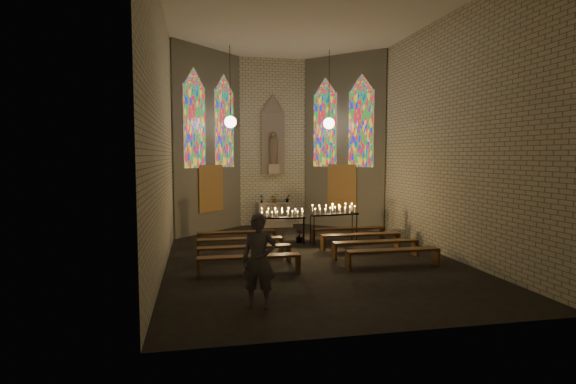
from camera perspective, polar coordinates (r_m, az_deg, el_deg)
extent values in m
plane|color=black|center=(13.50, 2.28, -7.99)|extent=(12.00, 12.00, 0.00)
cube|color=beige|center=(19.06, -1.97, 6.29)|extent=(8.00, 0.02, 7.00)
cube|color=beige|center=(7.50, 13.37, 8.69)|extent=(8.00, 0.02, 7.00)
cube|color=beige|center=(12.84, -15.42, 6.92)|extent=(0.02, 12.00, 7.00)
cube|color=beige|center=(14.66, 17.81, 6.56)|extent=(0.02, 12.00, 7.00)
cube|color=silver|center=(13.78, 2.38, 21.72)|extent=(8.00, 12.00, 0.01)
cube|color=beige|center=(17.56, -10.23, 6.36)|extent=(2.72, 2.72, 7.00)
cube|color=beige|center=(18.51, 7.16, 6.30)|extent=(2.72, 2.72, 7.00)
cube|color=#4C3F8C|center=(16.90, -11.78, 8.10)|extent=(0.78, 0.78, 3.00)
cube|color=#4C3F8C|center=(18.07, -8.09, 7.92)|extent=(0.78, 0.78, 3.00)
cube|color=#4C3F8C|center=(18.77, 4.72, 7.83)|extent=(0.78, 0.78, 3.00)
cube|color=#4C3F8C|center=(18.04, 9.27, 7.91)|extent=(0.78, 0.78, 3.00)
cube|color=brown|center=(17.48, -9.74, 0.47)|extent=(0.95, 0.95, 1.80)
cube|color=brown|center=(18.40, 6.86, 0.71)|extent=(0.95, 0.95, 1.80)
cube|color=gray|center=(18.99, -1.93, 6.30)|extent=(1.00, 0.12, 2.60)
cone|color=gray|center=(19.10, -1.94, 11.25)|extent=(1.00, 1.00, 0.80)
cube|color=#B0A28F|center=(18.85, -1.85, 2.96)|extent=(0.45, 0.30, 0.40)
cylinder|color=brown|center=(18.84, -1.85, 5.24)|extent=(0.36, 0.36, 1.10)
sphere|color=brown|center=(18.86, -1.86, 7.22)|extent=(0.26, 0.26, 0.26)
sphere|color=white|center=(16.99, -7.32, 8.82)|extent=(0.44, 0.44, 0.44)
cylinder|color=black|center=(17.15, -7.37, 13.49)|extent=(0.02, 0.02, 2.80)
sphere|color=white|center=(17.67, 5.21, 8.67)|extent=(0.44, 0.44, 0.44)
cylinder|color=black|center=(17.83, 5.25, 13.17)|extent=(0.02, 0.02, 2.80)
cube|color=#B0A28F|center=(18.68, -1.66, -2.90)|extent=(1.40, 0.60, 1.00)
imported|color=#4C723F|center=(18.58, -3.37, -0.87)|extent=(0.18, 0.12, 0.34)
imported|color=#4C723F|center=(18.60, -1.78, -0.80)|extent=(0.40, 0.37, 0.38)
imported|color=#4C723F|center=(18.77, -0.05, -0.79)|extent=(0.20, 0.16, 0.35)
imported|color=#4C723F|center=(15.30, 1.45, -5.61)|extent=(0.32, 0.32, 0.46)
cube|color=black|center=(14.98, -0.75, -3.28)|extent=(1.58, 0.56, 0.05)
cylinder|color=black|center=(14.88, -3.52, -5.11)|extent=(0.03, 0.03, 0.87)
cylinder|color=black|center=(14.96, 2.06, -5.05)|extent=(0.03, 0.03, 0.87)
cylinder|color=black|center=(15.17, -3.53, -4.92)|extent=(0.03, 0.03, 0.87)
cylinder|color=black|center=(15.25, 1.95, -4.86)|extent=(0.03, 0.03, 0.87)
cube|color=black|center=(15.28, 5.84, -2.83)|extent=(1.73, 0.66, 0.05)
cylinder|color=black|center=(14.88, 3.34, -4.95)|extent=(0.03, 0.03, 0.95)
cylinder|color=black|center=(15.57, 8.71, -4.56)|extent=(0.03, 0.03, 0.95)
cylinder|color=black|center=(15.16, 2.86, -4.76)|extent=(0.03, 0.03, 0.95)
cylinder|color=black|center=(15.85, 8.15, -4.40)|extent=(0.03, 0.03, 0.95)
cube|color=#533317|center=(14.77, -6.53, -5.11)|extent=(2.54, 0.36, 0.06)
cube|color=#533317|center=(14.76, -11.36, -6.08)|extent=(0.06, 0.36, 0.46)
cube|color=#533317|center=(14.96, -1.76, -5.85)|extent=(0.06, 0.36, 0.46)
cube|color=#533317|center=(15.55, 7.66, -4.63)|extent=(2.54, 0.36, 0.06)
cube|color=#533317|center=(15.23, 3.21, -5.66)|extent=(0.06, 0.36, 0.46)
cube|color=#533317|center=(16.03, 11.87, -5.24)|extent=(0.06, 0.36, 0.46)
cube|color=#533317|center=(13.59, -6.10, -5.96)|extent=(2.54, 0.36, 0.06)
cube|color=#533317|center=(13.58, -11.36, -7.02)|extent=(0.06, 0.36, 0.46)
cube|color=#533317|center=(13.80, -0.92, -6.74)|extent=(0.06, 0.36, 0.46)
cube|color=#533317|center=(14.44, 9.22, -5.37)|extent=(2.54, 0.36, 0.06)
cube|color=#533317|center=(14.10, 4.45, -6.51)|extent=(0.06, 0.36, 0.46)
cube|color=#533317|center=(14.95, 13.69, -5.98)|extent=(0.06, 0.36, 0.46)
cube|color=#533317|center=(12.42, -5.59, -6.97)|extent=(2.54, 0.36, 0.06)
cube|color=#533317|center=(12.41, -11.35, -8.13)|extent=(0.06, 0.36, 0.46)
cube|color=#533317|center=(12.65, 0.07, -7.80)|extent=(0.06, 0.36, 0.46)
cube|color=#533317|center=(13.34, 11.04, -6.22)|extent=(2.54, 0.36, 0.06)
cube|color=#533317|center=(12.97, 5.91, -7.50)|extent=(0.06, 0.36, 0.46)
cube|color=#533317|center=(13.90, 15.80, -6.84)|extent=(0.06, 0.36, 0.46)
cube|color=#533317|center=(11.25, -4.97, -8.19)|extent=(2.54, 0.36, 0.06)
cube|color=#533317|center=(11.24, -11.35, -9.48)|extent=(0.06, 0.36, 0.46)
cube|color=#533317|center=(11.50, 1.28, -9.06)|extent=(0.06, 0.36, 0.46)
cube|color=#533317|center=(12.26, 13.19, -7.22)|extent=(2.54, 0.36, 0.06)
cube|color=#533317|center=(11.86, 7.64, -8.68)|extent=(0.06, 0.36, 0.46)
cube|color=#533317|center=(12.87, 18.26, -7.82)|extent=(0.06, 0.36, 0.46)
imported|color=#484751|center=(8.84, -3.71, -8.68)|extent=(0.76, 0.60, 1.84)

